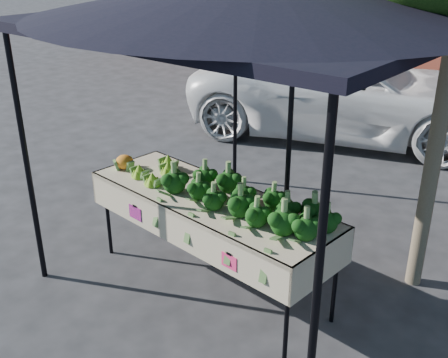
{
  "coord_description": "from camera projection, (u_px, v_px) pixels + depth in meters",
  "views": [
    {
      "loc": [
        2.66,
        -2.98,
        2.9
      ],
      "look_at": [
        -0.09,
        0.33,
        1.0
      ],
      "focal_mm": 42.7,
      "sensor_mm": 36.0,
      "label": 1
    }
  ],
  "objects": [
    {
      "name": "table",
      "position": [
        210.0,
        242.0,
        4.79
      ],
      "size": [
        2.45,
        0.96,
        0.9
      ],
      "color": "beige",
      "rests_on": "ground"
    },
    {
      "name": "cauliflower_pair",
      "position": [
        124.0,
        160.0,
        5.15
      ],
      "size": [
        0.19,
        0.19,
        0.17
      ],
      "primitive_type": "ellipsoid",
      "color": "orange",
      "rests_on": "table"
    },
    {
      "name": "broccoli_heap",
      "position": [
        247.0,
        195.0,
        4.35
      ],
      "size": [
        1.59,
        0.56,
        0.25
      ],
      "primitive_type": "ellipsoid",
      "color": "#11350B",
      "rests_on": "table"
    },
    {
      "name": "romanesco_cluster",
      "position": [
        158.0,
        167.0,
        4.98
      ],
      "size": [
        0.42,
        0.56,
        0.19
      ],
      "primitive_type": "ellipsoid",
      "color": "#88AA2D",
      "rests_on": "table"
    },
    {
      "name": "ground",
      "position": [
        209.0,
        294.0,
        4.82
      ],
      "size": [
        90.0,
        90.0,
        0.0
      ],
      "primitive_type": "plane",
      "color": "#252528"
    },
    {
      "name": "canopy",
      "position": [
        261.0,
        133.0,
        4.71
      ],
      "size": [
        3.16,
        3.16,
        2.74
      ],
      "primitive_type": null,
      "color": "black",
      "rests_on": "ground"
    }
  ]
}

